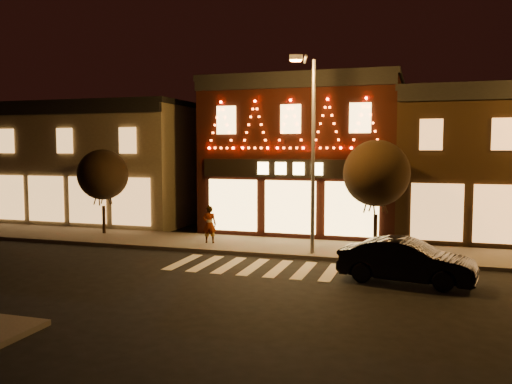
% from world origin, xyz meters
% --- Properties ---
extents(ground, '(120.00, 120.00, 0.00)m').
position_xyz_m(ground, '(0.00, 0.00, 0.00)').
color(ground, black).
rests_on(ground, ground).
extents(sidewalk_far, '(44.00, 4.00, 0.15)m').
position_xyz_m(sidewalk_far, '(2.00, 8.00, 0.07)').
color(sidewalk_far, '#47423D').
rests_on(sidewalk_far, ground).
extents(building_left, '(12.20, 8.28, 7.30)m').
position_xyz_m(building_left, '(-13.00, 13.99, 3.66)').
color(building_left, '#695F4A').
rests_on(building_left, ground).
extents(building_pulp, '(10.20, 8.34, 8.30)m').
position_xyz_m(building_pulp, '(0.00, 13.98, 4.16)').
color(building_pulp, black).
rests_on(building_pulp, ground).
extents(building_right_a, '(9.20, 8.28, 7.50)m').
position_xyz_m(building_right_a, '(9.50, 13.99, 3.76)').
color(building_right_a, '#322111').
rests_on(building_right_a, ground).
extents(streetlamp_mid, '(0.76, 1.85, 8.08)m').
position_xyz_m(streetlamp_mid, '(1.73, 6.37, 4.89)').
color(streetlamp_mid, '#59595E').
rests_on(streetlamp_mid, sidewalk_far).
extents(tree_left, '(2.62, 2.62, 4.38)m').
position_xyz_m(tree_left, '(-9.68, 8.58, 3.22)').
color(tree_left, black).
rests_on(tree_left, sidewalk_far).
extents(tree_right, '(2.87, 2.87, 4.80)m').
position_xyz_m(tree_right, '(4.27, 8.08, 3.51)').
color(tree_right, black).
rests_on(tree_right, sidewalk_far).
extents(dark_sedan, '(4.73, 2.28, 1.49)m').
position_xyz_m(dark_sedan, '(5.71, 3.32, 0.75)').
color(dark_sedan, black).
rests_on(dark_sedan, ground).
extents(pedestrian, '(0.72, 0.56, 1.76)m').
position_xyz_m(pedestrian, '(-3.31, 7.57, 1.03)').
color(pedestrian, gray).
rests_on(pedestrian, sidewalk_far).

